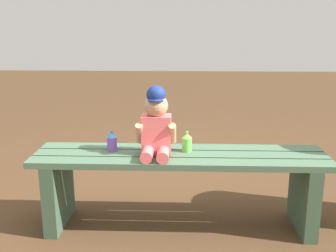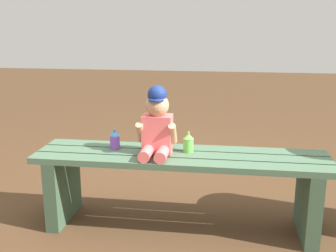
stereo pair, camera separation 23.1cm
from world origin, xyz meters
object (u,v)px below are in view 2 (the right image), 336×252
at_px(child_figure, 157,125).
at_px(sippy_cup_right, 188,143).
at_px(sippy_cup_left, 115,140).
at_px(park_bench, 181,177).

relative_size(child_figure, sippy_cup_right, 3.26).
distance_m(child_figure, sippy_cup_right, 0.22).
bearing_deg(child_figure, sippy_cup_right, 18.61).
bearing_deg(sippy_cup_right, sippy_cup_left, 180.00).
distance_m(park_bench, child_figure, 0.35).
xyz_separation_m(park_bench, sippy_cup_right, (0.04, 0.04, 0.20)).
distance_m(child_figure, sippy_cup_left, 0.30).
xyz_separation_m(child_figure, sippy_cup_right, (0.18, 0.06, -0.12)).
bearing_deg(sippy_cup_left, child_figure, -12.53).
bearing_deg(park_bench, sippy_cup_right, 48.65).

